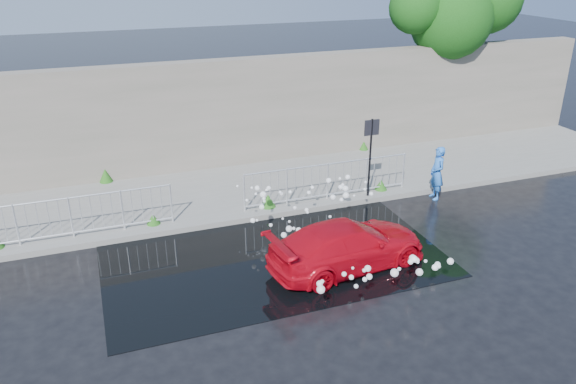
# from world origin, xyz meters

# --- Properties ---
(ground) EXTENTS (90.00, 90.00, 0.00)m
(ground) POSITION_xyz_m (0.00, 0.00, 0.00)
(ground) COLOR black
(ground) RESTS_ON ground
(pavement) EXTENTS (30.00, 4.00, 0.15)m
(pavement) POSITION_xyz_m (0.00, 5.00, 0.07)
(pavement) COLOR slate
(pavement) RESTS_ON ground
(curb) EXTENTS (30.00, 0.25, 0.16)m
(curb) POSITION_xyz_m (0.00, 3.00, 0.08)
(curb) COLOR slate
(curb) RESTS_ON ground
(retaining_wall) EXTENTS (30.00, 0.60, 3.50)m
(retaining_wall) POSITION_xyz_m (0.00, 7.20, 1.90)
(retaining_wall) COLOR #615D51
(retaining_wall) RESTS_ON pavement
(puddle) EXTENTS (8.00, 5.00, 0.01)m
(puddle) POSITION_xyz_m (0.50, 1.00, 0.01)
(puddle) COLOR black
(puddle) RESTS_ON ground
(sign_post) EXTENTS (0.45, 0.06, 2.50)m
(sign_post) POSITION_xyz_m (4.20, 3.10, 1.72)
(sign_post) COLOR black
(sign_post) RESTS_ON ground
(tree) EXTENTS (5.20, 3.02, 6.46)m
(tree) POSITION_xyz_m (9.78, 7.41, 4.81)
(tree) COLOR #332114
(tree) RESTS_ON ground
(railing_left) EXTENTS (5.05, 0.05, 1.10)m
(railing_left) POSITION_xyz_m (-4.00, 3.35, 0.74)
(railing_left) COLOR silver
(railing_left) RESTS_ON pavement
(railing_right) EXTENTS (5.05, 0.05, 1.10)m
(railing_right) POSITION_xyz_m (3.00, 3.35, 0.74)
(railing_right) COLOR silver
(railing_right) RESTS_ON pavement
(weeds) EXTENTS (12.17, 3.93, 0.42)m
(weeds) POSITION_xyz_m (-0.20, 4.64, 0.32)
(weeds) COLOR #194612
(weeds) RESTS_ON pavement
(water_spray) EXTENTS (3.63, 5.45, 0.96)m
(water_spray) POSITION_xyz_m (2.02, 0.51, 0.68)
(water_spray) COLOR white
(water_spray) RESTS_ON ground
(red_car) EXTENTS (4.02, 2.08, 1.12)m
(red_car) POSITION_xyz_m (2.01, -0.09, 0.56)
(red_car) COLOR #BC0715
(red_car) RESTS_ON ground
(person) EXTENTS (0.47, 0.64, 1.61)m
(person) POSITION_xyz_m (6.17, 2.57, 0.80)
(person) COLOR blue
(person) RESTS_ON ground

